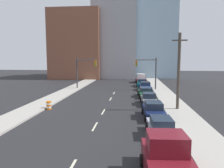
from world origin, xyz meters
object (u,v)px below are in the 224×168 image
Objects in this scene: traffic_signal_left at (83,69)px; sedan_gray at (149,99)px; traffic_barrel at (49,105)px; sedan_silver at (161,128)px; sedan_green at (145,93)px; box_truck_red at (141,78)px; pickup_truck_maroon at (169,165)px; sedan_blue at (145,86)px; traffic_signal_right at (150,69)px; sedan_navy at (154,110)px; sedan_teal at (142,83)px; utility_pole_right_mid at (179,71)px.

traffic_signal_left is 17.41m from sedan_gray.
sedan_silver is (11.60, -7.48, 0.18)m from traffic_barrel.
sedan_silver is 16.76m from sedan_green.
box_truck_red reaches higher than traffic_barrel.
pickup_truck_maroon reaches higher than sedan_blue.
sedan_navy is (-0.90, -18.83, -3.08)m from traffic_signal_right.
sedan_blue is (0.02, 23.62, 0.04)m from sedan_silver.
traffic_barrel is 0.21× the size of sedan_silver.
traffic_signal_left reaches higher than sedan_blue.
traffic_signal_right is at bearing 82.96° from sedan_gray.
sedan_navy reaches higher than sedan_teal.
traffic_barrel is at bearing -128.24° from sedan_blue.
sedan_gray is (-2.96, 2.80, -3.69)m from utility_pole_right_mid.
sedan_teal is at bearing -93.52° from box_truck_red.
sedan_gray reaches higher than sedan_green.
sedan_green is 0.82× the size of box_truck_red.
utility_pole_right_mid is at bearing -80.10° from sedan_teal.
sedan_green is (-3.12, 8.18, -3.71)m from utility_pole_right_mid.
sedan_navy is 6.10m from sedan_gray.
sedan_blue is (0.18, 12.25, 0.03)m from sedan_gray.
pickup_truck_maroon is 35.15m from sedan_teal.
box_truck_red is at bearing 95.75° from traffic_signal_right.
traffic_barrel is 0.22× the size of sedan_teal.
sedan_teal is (11.16, 5.00, -3.09)m from traffic_signal_left.
traffic_signal_right is 13.13m from sedan_gray.
pickup_truck_maroon is 1.19× the size of sedan_navy.
pickup_truck_maroon is 1.27× the size of sedan_gray.
traffic_signal_right is at bearing -75.08° from sedan_teal.
sedan_green is at bearing 88.88° from sedan_gray.
sedan_teal is (-0.48, 5.48, -0.02)m from sedan_blue.
box_truck_red is (-0.43, 12.46, 0.29)m from sedan_blue.
traffic_signal_right is 12.37m from box_truck_red.
sedan_navy reaches higher than traffic_barrel.
utility_pole_right_mid is 9.51m from sedan_green.
utility_pole_right_mid is 8.94× the size of traffic_barrel.
utility_pole_right_mid is at bearing 45.86° from sedan_navy.
sedan_green is 19.33m from box_truck_red.
utility_pole_right_mid is 14.97m from traffic_barrel.
box_truck_red reaches higher than sedan_silver.
traffic_signal_left is 16.65m from box_truck_red.
traffic_barrel is at bearing -116.41° from sedan_teal.
traffic_signal_left is 1.33× the size of sedan_gray.
utility_pole_right_mid reaches higher than sedan_silver.
traffic_signal_right is 1.28× the size of sedan_silver.
traffic_barrel is 30.72m from box_truck_red.
box_truck_red is at bearing 87.54° from sedan_silver.
sedan_gray reaches higher than traffic_barrel.
traffic_barrel is 0.22× the size of sedan_gray.
sedan_green is (-0.15, 5.39, -0.02)m from sedan_gray.
sedan_teal is (-0.36, 23.83, -0.02)m from sedan_navy.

